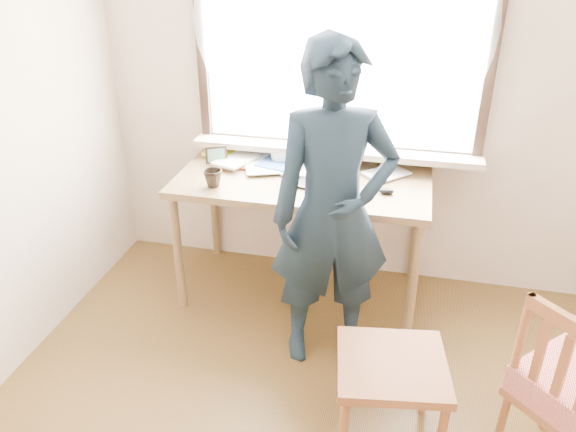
% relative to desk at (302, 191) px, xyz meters
% --- Properties ---
extents(room_shell, '(3.52, 4.02, 2.61)m').
position_rel_desk_xyz_m(room_shell, '(0.33, -1.43, 0.89)').
color(room_shell, beige).
rests_on(room_shell, ground).
extents(desk, '(1.55, 0.78, 0.83)m').
position_rel_desk_xyz_m(desk, '(0.00, 0.00, 0.00)').
color(desk, olive).
rests_on(desk, ground).
extents(laptop, '(0.35, 0.31, 0.21)m').
position_rel_desk_xyz_m(laptop, '(0.15, -0.04, 0.14)').
color(laptop, black).
rests_on(laptop, desk).
extents(mug_white, '(0.16, 0.16, 0.09)m').
position_rel_desk_xyz_m(mug_white, '(-0.19, 0.21, 0.13)').
color(mug_white, white).
rests_on(mug_white, desk).
extents(mug_dark, '(0.12, 0.12, 0.10)m').
position_rel_desk_xyz_m(mug_dark, '(-0.49, -0.24, 0.14)').
color(mug_dark, black).
rests_on(mug_dark, desk).
extents(mouse, '(0.09, 0.06, 0.03)m').
position_rel_desk_xyz_m(mouse, '(0.52, -0.10, 0.10)').
color(mouse, black).
rests_on(mouse, desk).
extents(desk_clutter, '(0.67, 0.48, 0.04)m').
position_rel_desk_xyz_m(desk_clutter, '(-0.34, 0.23, 0.10)').
color(desk_clutter, '#2F5298').
rests_on(desk_clutter, desk).
extents(book_a, '(0.33, 0.35, 0.03)m').
position_rel_desk_xyz_m(book_a, '(-0.39, 0.22, 0.10)').
color(book_a, white).
rests_on(book_a, desk).
extents(book_b, '(0.32, 0.33, 0.02)m').
position_rel_desk_xyz_m(book_b, '(0.42, 0.23, 0.10)').
color(book_b, white).
rests_on(book_b, desk).
extents(picture_frame, '(0.13, 0.08, 0.11)m').
position_rel_desk_xyz_m(picture_frame, '(-0.59, 0.10, 0.14)').
color(picture_frame, black).
rests_on(picture_frame, desk).
extents(work_chair, '(0.55, 0.53, 0.49)m').
position_rel_desk_xyz_m(work_chair, '(0.65, -1.13, -0.33)').
color(work_chair, '#945630').
rests_on(work_chair, ground).
extents(side_chair, '(0.60, 0.60, 0.94)m').
position_rel_desk_xyz_m(side_chair, '(1.40, -1.15, -0.25)').
color(side_chair, '#945630').
rests_on(side_chair, ground).
extents(person, '(0.76, 0.62, 1.79)m').
position_rel_desk_xyz_m(person, '(0.27, -0.54, 0.15)').
color(person, black).
rests_on(person, ground).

